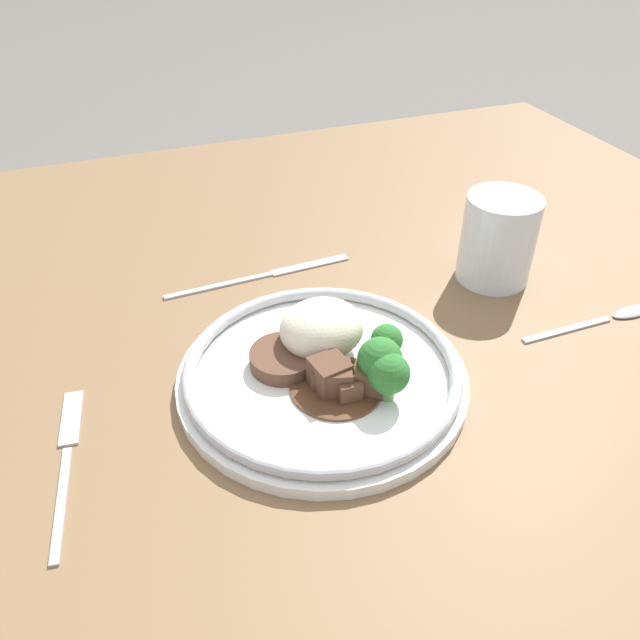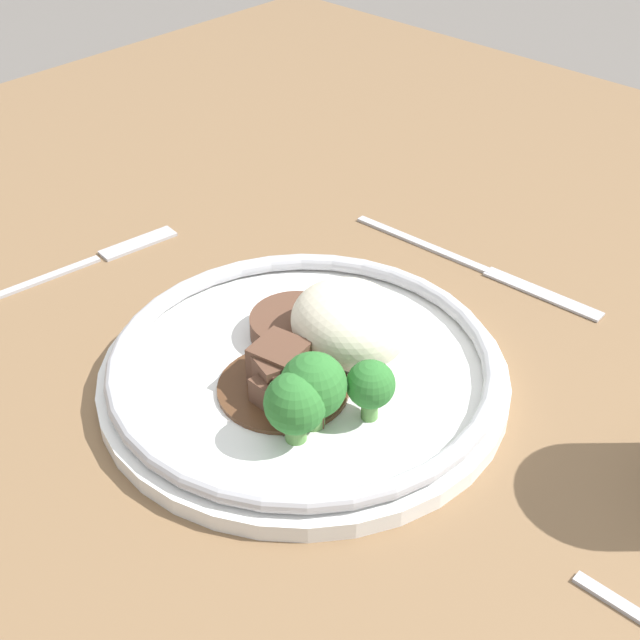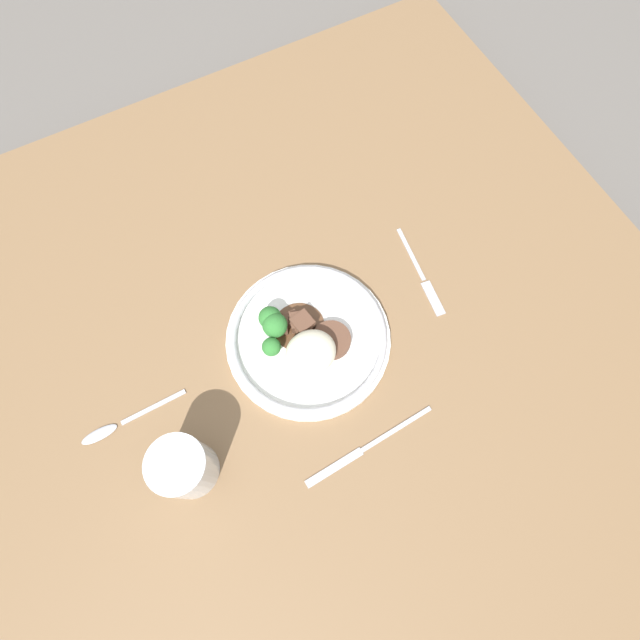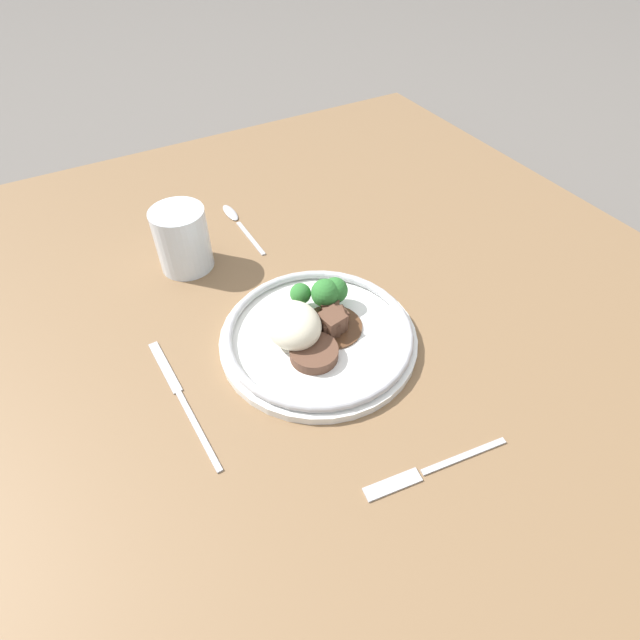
{
  "view_description": "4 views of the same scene",
  "coord_description": "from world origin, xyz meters",
  "px_view_note": "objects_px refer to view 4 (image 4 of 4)",
  "views": [
    {
      "loc": [
        -0.17,
        -0.4,
        0.43
      ],
      "look_at": [
        -0.01,
        0.02,
        0.09
      ],
      "focal_mm": 35.0,
      "sensor_mm": 36.0,
      "label": 1
    },
    {
      "loc": [
        0.29,
        -0.32,
        0.41
      ],
      "look_at": [
        -0.02,
        0.01,
        0.08
      ],
      "focal_mm": 50.0,
      "sensor_mm": 36.0,
      "label": 2
    },
    {
      "loc": [
        0.08,
        0.23,
        0.8
      ],
      "look_at": [
        -0.05,
        -0.02,
        0.08
      ],
      "focal_mm": 28.0,
      "sensor_mm": 36.0,
      "label": 3
    },
    {
      "loc": [
        -0.42,
        0.21,
        0.54
      ],
      "look_at": [
        -0.03,
        -0.01,
        0.09
      ],
      "focal_mm": 28.0,
      "sensor_mm": 36.0,
      "label": 4
    }
  ],
  "objects_px": {
    "fork": "(424,472)",
    "spoon": "(235,219)",
    "plate": "(316,330)",
    "juice_glass": "(183,243)",
    "knife": "(180,396)"
  },
  "relations": [
    {
      "from": "plate",
      "to": "juice_glass",
      "type": "distance_m",
      "value": 0.26
    },
    {
      "from": "plate",
      "to": "juice_glass",
      "type": "relative_size",
      "value": 2.66
    },
    {
      "from": "plate",
      "to": "fork",
      "type": "distance_m",
      "value": 0.23
    },
    {
      "from": "juice_glass",
      "to": "spoon",
      "type": "relative_size",
      "value": 0.59
    },
    {
      "from": "juice_glass",
      "to": "knife",
      "type": "relative_size",
      "value": 0.45
    },
    {
      "from": "plate",
      "to": "spoon",
      "type": "distance_m",
      "value": 0.32
    },
    {
      "from": "plate",
      "to": "spoon",
      "type": "height_order",
      "value": "plate"
    },
    {
      "from": "fork",
      "to": "plate",
      "type": "bearing_deg",
      "value": -81.29
    },
    {
      "from": "knife",
      "to": "spoon",
      "type": "relative_size",
      "value": 1.32
    },
    {
      "from": "fork",
      "to": "spoon",
      "type": "xyz_separation_m",
      "value": [
        0.55,
        -0.01,
        0.0
      ]
    },
    {
      "from": "juice_glass",
      "to": "fork",
      "type": "xyz_separation_m",
      "value": [
        -0.47,
        -0.1,
        -0.04
      ]
    },
    {
      "from": "fork",
      "to": "spoon",
      "type": "bearing_deg",
      "value": -83.65
    },
    {
      "from": "fork",
      "to": "knife",
      "type": "distance_m",
      "value": 0.3
    },
    {
      "from": "plate",
      "to": "juice_glass",
      "type": "bearing_deg",
      "value": 22.35
    },
    {
      "from": "spoon",
      "to": "plate",
      "type": "bearing_deg",
      "value": 176.9
    }
  ]
}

